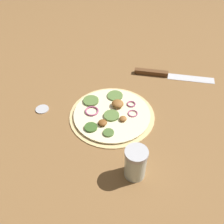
{
  "coord_description": "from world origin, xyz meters",
  "views": [
    {
      "loc": [
        -0.59,
        -0.07,
        0.59
      ],
      "look_at": [
        0.0,
        0.0,
        0.02
      ],
      "focal_mm": 42.0,
      "sensor_mm": 36.0,
      "label": 1
    }
  ],
  "objects": [
    {
      "name": "pizza",
      "position": [
        0.0,
        0.0,
        0.01
      ],
      "size": [
        0.27,
        0.27,
        0.03
      ],
      "color": "#D6B77A",
      "rests_on": "ground_plane"
    },
    {
      "name": "spice_jar",
      "position": [
        -0.21,
        -0.08,
        0.05
      ],
      "size": [
        0.06,
        0.06,
        0.09
      ],
      "color": "silver",
      "rests_on": "ground_plane"
    },
    {
      "name": "knife",
      "position": [
        0.24,
        -0.16,
        0.01
      ],
      "size": [
        0.05,
        0.3,
        0.02
      ],
      "rotation": [
        0.0,
        0.0,
        4.65
      ],
      "color": "silver",
      "rests_on": "ground_plane"
    },
    {
      "name": "ground_plane",
      "position": [
        0.0,
        0.0,
        0.0
      ],
      "size": [
        3.0,
        3.0,
        0.0
      ],
      "primitive_type": "plane",
      "color": "brown"
    },
    {
      "name": "loose_cap",
      "position": [
        0.0,
        0.23,
        0.0
      ],
      "size": [
        0.04,
        0.04,
        0.01
      ],
      "color": "#B2B2B7",
      "rests_on": "ground_plane"
    }
  ]
}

